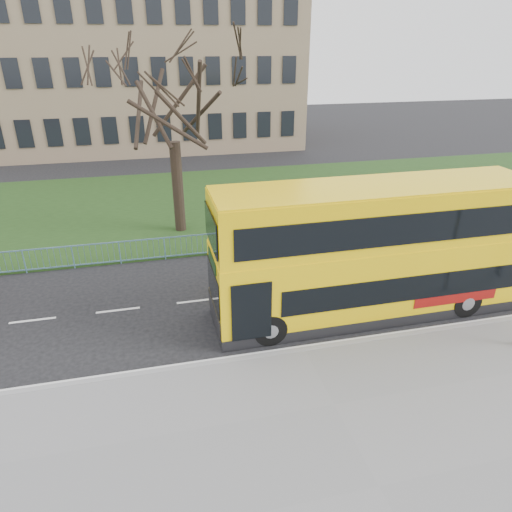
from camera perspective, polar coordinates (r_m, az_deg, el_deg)
The scene contains 8 objects.
ground at distance 16.47m, azimuth 4.25°, elevation -8.71°, with size 120.00×120.00×0.00m, color black.
pavement at distance 11.85m, azimuth 15.07°, elevation -26.21°, with size 80.00×10.50×0.12m, color slate.
kerb at distance 15.24m, azimuth 6.02°, elevation -11.63°, with size 80.00×0.20×0.14m, color gray.
grass_verge at distance 29.09m, azimuth -4.15°, elevation 6.84°, with size 80.00×15.40×0.08m, color #1A3513.
guard_railing at distance 21.83m, azimuth -0.83°, elevation 1.94°, with size 40.00×0.12×1.10m, color #6597B5, non-canonical shape.
bare_tree at distance 23.29m, azimuth -10.34°, elevation 16.02°, with size 7.74×7.74×11.06m, color black, non-canonical shape.
civic_building at distance 48.04m, azimuth -15.25°, elevation 21.81°, with size 30.00×15.00×14.00m, color #866E55.
yellow_bus at distance 16.66m, azimuth 14.42°, elevation 1.02°, with size 11.45×2.79×4.79m.
Camera 1 is at (-4.32, -12.98, 9.17)m, focal length 32.00 mm.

